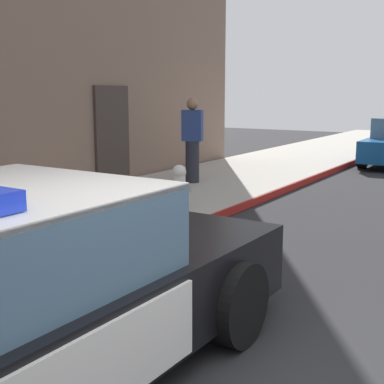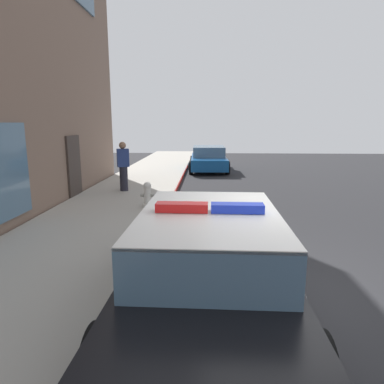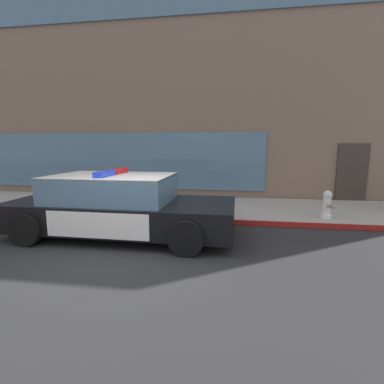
{
  "view_description": "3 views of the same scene",
  "coord_description": "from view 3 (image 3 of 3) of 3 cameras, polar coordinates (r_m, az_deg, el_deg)",
  "views": [
    {
      "loc": [
        -2.53,
        -1.67,
        1.98
      ],
      "look_at": [
        2.44,
        1.45,
        0.88
      ],
      "focal_mm": 50.23,
      "sensor_mm": 36.0,
      "label": 1
    },
    {
      "loc": [
        -4.97,
        1.17,
        2.48
      ],
      "look_at": [
        2.91,
        1.53,
        0.88
      ],
      "focal_mm": 31.78,
      "sensor_mm": 36.0,
      "label": 2
    },
    {
      "loc": [
        1.88,
        -4.73,
        2.02
      ],
      "look_at": [
        0.77,
        2.65,
        0.78
      ],
      "focal_mm": 26.19,
      "sensor_mm": 36.0,
      "label": 3
    }
  ],
  "objects": [
    {
      "name": "storefront_building",
      "position": [
        15.63,
        -3.78,
        19.81
      ],
      "size": [
        24.12,
        9.55,
        9.71
      ],
      "color": "#7A6051",
      "rests_on": "ground"
    },
    {
      "name": "ground",
      "position": [
        5.48,
        -12.45,
        -12.48
      ],
      "size": [
        48.0,
        48.0,
        0.0
      ],
      "primitive_type": "plane",
      "color": "#262628"
    },
    {
      "name": "sidewalk",
      "position": [
        9.07,
        -3.61,
        -3.01
      ],
      "size": [
        48.0,
        3.19,
        0.15
      ],
      "primitive_type": "cube",
      "color": "#A39E93",
      "rests_on": "ground"
    },
    {
      "name": "police_cruiser",
      "position": [
        6.53,
        -14.58,
        -2.74
      ],
      "size": [
        5.05,
        2.22,
        1.49
      ],
      "rotation": [
        0.0,
        0.0,
        -0.01
      ],
      "color": "black",
      "rests_on": "ground"
    },
    {
      "name": "fire_hydrant",
      "position": [
        8.11,
        25.79,
        -2.35
      ],
      "size": [
        0.34,
        0.39,
        0.73
      ],
      "color": "silver",
      "rests_on": "sidewalk"
    },
    {
      "name": "curb_red_paint",
      "position": [
        7.55,
        -6.18,
        -5.6
      ],
      "size": [
        28.8,
        0.04,
        0.14
      ],
      "primitive_type": "cube",
      "color": "maroon",
      "rests_on": "ground"
    }
  ]
}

